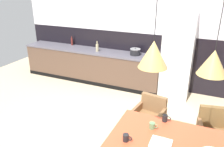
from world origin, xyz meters
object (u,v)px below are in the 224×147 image
at_px(armchair_head_of_table, 151,112).
at_px(pendant_lamp_over_table_far, 213,62).
at_px(refrigerator_column, 178,56).
at_px(open_book, 161,143).
at_px(bottle_spice_small, 72,41).
at_px(pendant_lamp_over_table_near, 153,54).
at_px(cooking_pot, 135,52).
at_px(mug_white_ceramic, 152,126).
at_px(armchair_far_side, 215,127).
at_px(mug_dark_espresso, 165,118).
at_px(dining_table, 172,143).
at_px(bottle_wine_green, 97,47).
at_px(mug_glass_clear, 126,138).

distance_m(armchair_head_of_table, pendant_lamp_over_table_far, 1.80).
height_order(refrigerator_column, open_book, refrigerator_column).
relative_size(refrigerator_column, pendant_lamp_over_table_far, 1.88).
xyz_separation_m(bottle_spice_small, pendant_lamp_over_table_near, (3.06, -2.95, 0.83)).
relative_size(open_book, cooking_pot, 0.99).
relative_size(refrigerator_column, mug_white_ceramic, 15.93).
bearing_deg(armchair_far_side, pendant_lamp_over_table_far, 64.17).
relative_size(armchair_far_side, open_book, 3.07).
height_order(refrigerator_column, pendant_lamp_over_table_far, pendant_lamp_over_table_far).
distance_m(cooking_pot, pendant_lamp_over_table_far, 3.32).
height_order(mug_white_ceramic, pendant_lamp_over_table_near, pendant_lamp_over_table_near).
distance_m(mug_dark_espresso, pendant_lamp_over_table_near, 1.13).
bearing_deg(cooking_pot, refrigerator_column, -2.41).
bearing_deg(refrigerator_column, armchair_head_of_table, -94.46).
xyz_separation_m(dining_table, bottle_wine_green, (-2.41, 2.65, 0.31)).
xyz_separation_m(armchair_head_of_table, bottle_wine_green, (-1.91, 1.70, 0.51)).
relative_size(armchair_head_of_table, bottle_wine_green, 2.74).
relative_size(bottle_wine_green, bottle_spice_small, 1.05).
relative_size(mug_glass_clear, pendant_lamp_over_table_far, 0.11).
height_order(cooking_pot, bottle_wine_green, bottle_wine_green).
distance_m(armchair_far_side, bottle_wine_green, 3.47).
bearing_deg(armchair_far_side, dining_table, 47.14).
height_order(armchair_head_of_table, open_book, armchair_head_of_table).
relative_size(armchair_far_side, mug_white_ceramic, 6.37).
relative_size(mug_glass_clear, bottle_spice_small, 0.47).
bearing_deg(bottle_spice_small, armchair_head_of_table, -34.59).
xyz_separation_m(open_book, pendant_lamp_over_table_far, (0.43, 0.14, 1.06)).
bearing_deg(cooking_pot, open_book, -65.85).
bearing_deg(cooking_pot, mug_white_ceramic, -66.91).
height_order(open_book, mug_white_ceramic, mug_white_ceramic).
height_order(refrigerator_column, mug_glass_clear, refrigerator_column).
relative_size(bottle_wine_green, pendant_lamp_over_table_far, 0.26).
bearing_deg(pendant_lamp_over_table_near, cooking_pot, 111.49).
bearing_deg(dining_table, pendant_lamp_over_table_far, 4.70).
bearing_deg(mug_glass_clear, bottle_wine_green, 123.12).
height_order(open_book, pendant_lamp_over_table_far, pendant_lamp_over_table_far).
relative_size(mug_dark_espresso, cooking_pot, 0.46).
relative_size(dining_table, mug_white_ceramic, 12.46).
xyz_separation_m(armchair_far_side, pendant_lamp_over_table_near, (-0.82, -0.89, 1.31)).
distance_m(dining_table, bottle_spice_small, 4.47).
xyz_separation_m(refrigerator_column, mug_dark_espresso, (0.20, -2.32, -0.21)).
relative_size(open_book, mug_dark_espresso, 2.14).
bearing_deg(pendant_lamp_over_table_near, bottle_wine_green, 128.12).
bearing_deg(pendant_lamp_over_table_near, armchair_head_of_table, 101.42).
height_order(dining_table, bottle_wine_green, bottle_wine_green).
bearing_deg(mug_glass_clear, refrigerator_column, 86.99).
height_order(cooking_pot, pendant_lamp_over_table_far, pendant_lamp_over_table_far).
bearing_deg(open_book, pendant_lamp_over_table_near, 154.85).
bearing_deg(mug_white_ceramic, mug_glass_clear, -121.12).
bearing_deg(mug_white_ceramic, armchair_head_of_table, 104.92).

